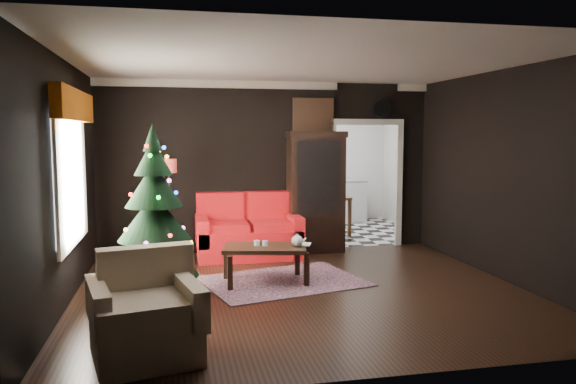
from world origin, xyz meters
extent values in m
plane|color=black|center=(0.00, 0.00, 0.00)|extent=(5.50, 5.50, 0.00)
plane|color=white|center=(0.00, 0.00, 2.80)|extent=(5.50, 5.50, 0.00)
plane|color=black|center=(0.00, 2.50, 1.40)|extent=(5.50, 0.00, 5.50)
plane|color=black|center=(0.00, -2.50, 1.40)|extent=(5.50, 0.00, 5.50)
plane|color=black|center=(-2.75, 0.00, 1.40)|extent=(0.00, 5.50, 5.50)
plane|color=black|center=(2.75, 0.00, 1.40)|extent=(0.00, 5.50, 5.50)
cube|color=white|center=(-2.71, 0.20, 1.45)|extent=(0.05, 1.60, 1.40)
cube|color=#934208|center=(-2.63, 0.20, 2.27)|extent=(0.12, 2.10, 0.35)
plane|color=silver|center=(1.70, 4.00, 0.00)|extent=(3.00, 3.00, 0.00)
cube|color=white|center=(1.70, 5.45, 1.70)|extent=(0.70, 0.06, 0.70)
cube|color=#5E3F55|center=(-0.14, 0.50, 0.01)|extent=(2.30, 1.90, 0.01)
cylinder|color=white|center=(-0.49, 0.55, 0.52)|extent=(0.10, 0.10, 0.07)
cylinder|color=white|center=(-0.39, 0.52, 0.52)|extent=(0.09, 0.09, 0.06)
imported|color=tan|center=(0.04, 0.47, 0.61)|extent=(0.17, 0.08, 0.24)
cylinder|color=white|center=(1.95, 2.45, 2.38)|extent=(0.32, 0.32, 0.06)
cube|color=#A36F4E|center=(0.75, 2.46, 2.25)|extent=(0.62, 0.05, 0.52)
cube|color=silver|center=(1.70, 5.20, 0.45)|extent=(1.80, 0.60, 0.90)
camera|label=1|loc=(-1.54, -6.51, 1.95)|focal=34.44mm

